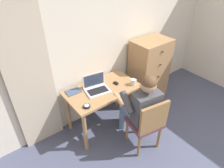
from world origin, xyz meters
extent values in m
cube|color=beige|center=(0.00, 2.20, 1.25)|extent=(4.80, 0.05, 2.50)
cube|color=#BCAD99|center=(-1.33, 2.13, 1.12)|extent=(0.56, 0.03, 2.25)
cube|color=#9E754C|center=(-0.45, 1.82, 0.70)|extent=(1.08, 0.62, 0.03)
cylinder|color=#9E754C|center=(-0.94, 1.57, 0.34)|extent=(0.06, 0.06, 0.68)
cylinder|color=#9E754C|center=(0.03, 1.57, 0.34)|extent=(0.06, 0.06, 0.68)
cylinder|color=#9E754C|center=(-0.94, 2.07, 0.34)|extent=(0.06, 0.06, 0.68)
cylinder|color=#9E754C|center=(0.03, 2.07, 0.34)|extent=(0.06, 0.06, 0.68)
cube|color=#9E754C|center=(0.64, 1.91, 0.59)|extent=(0.65, 0.46, 1.18)
sphere|color=brown|center=(0.64, 1.67, 0.12)|extent=(0.04, 0.04, 0.04)
sphere|color=brown|center=(0.64, 1.67, 0.35)|extent=(0.04, 0.04, 0.04)
sphere|color=brown|center=(0.64, 1.67, 0.59)|extent=(0.04, 0.04, 0.04)
sphere|color=brown|center=(0.64, 1.67, 0.83)|extent=(0.04, 0.04, 0.04)
sphere|color=brown|center=(0.64, 1.67, 1.06)|extent=(0.04, 0.04, 0.04)
cube|color=brown|center=(-0.23, 1.15, 0.43)|extent=(0.49, 0.47, 0.05)
cube|color=olive|center=(-0.27, 0.97, 0.66)|extent=(0.42, 0.12, 0.42)
cylinder|color=olive|center=(-0.04, 1.27, 0.20)|extent=(0.04, 0.04, 0.40)
cylinder|color=olive|center=(-0.37, 1.34, 0.20)|extent=(0.04, 0.04, 0.40)
cylinder|color=olive|center=(-0.10, 0.96, 0.20)|extent=(0.04, 0.04, 0.40)
cylinder|color=olive|center=(-0.43, 1.02, 0.20)|extent=(0.04, 0.04, 0.40)
cylinder|color=#6B84AD|center=(-0.11, 1.35, 0.47)|extent=(0.21, 0.42, 0.14)
cylinder|color=#6B84AD|center=(-0.29, 1.38, 0.47)|extent=(0.21, 0.42, 0.14)
cylinder|color=#6B84AD|center=(-0.07, 1.54, 0.24)|extent=(0.11, 0.11, 0.47)
cylinder|color=#6B84AD|center=(-0.25, 1.58, 0.24)|extent=(0.11, 0.11, 0.47)
cube|color=#3F3F47|center=(-0.24, 1.14, 0.70)|extent=(0.39, 0.26, 0.46)
cylinder|color=#3F3F47|center=(0.00, 1.23, 0.79)|extent=(0.14, 0.31, 0.25)
cylinder|color=#3F3F47|center=(-0.43, 1.31, 0.79)|extent=(0.14, 0.31, 0.25)
cylinder|color=tan|center=(0.04, 1.42, 0.68)|extent=(0.12, 0.28, 0.11)
cylinder|color=tan|center=(-0.40, 1.50, 0.68)|extent=(0.12, 0.28, 0.11)
sphere|color=tan|center=(-0.24, 1.15, 1.06)|extent=(0.20, 0.20, 0.20)
sphere|color=#513823|center=(-0.24, 1.15, 1.09)|extent=(0.20, 0.20, 0.20)
cube|color=silver|center=(-0.54, 1.82, 0.72)|extent=(0.38, 0.30, 0.02)
cube|color=black|center=(-0.54, 1.81, 0.73)|extent=(0.31, 0.20, 0.00)
cube|color=silver|center=(-0.52, 1.94, 0.84)|extent=(0.34, 0.07, 0.22)
cube|color=#2D3851|center=(-0.52, 1.93, 0.84)|extent=(0.30, 0.06, 0.18)
ellipsoid|color=black|center=(-0.21, 1.81, 0.73)|extent=(0.07, 0.11, 0.03)
cylinder|color=black|center=(-0.85, 1.62, 0.73)|extent=(0.09, 0.09, 0.03)
cylinder|color=silver|center=(-0.85, 1.62, 0.74)|extent=(0.06, 0.06, 0.00)
cube|color=#3D4C6B|center=(-0.83, 2.02, 0.72)|extent=(0.22, 0.16, 0.01)
cylinder|color=silver|center=(-0.02, 1.63, 0.76)|extent=(0.08, 0.08, 0.09)
torus|color=silver|center=(0.03, 1.63, 0.77)|extent=(0.06, 0.01, 0.06)
camera|label=1|loc=(-1.78, -0.13, 2.40)|focal=31.58mm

